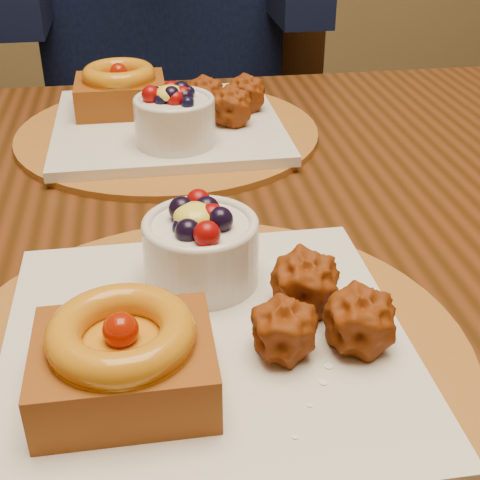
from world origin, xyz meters
The scene contains 4 objects.
dining_table centered at (-0.11, -0.09, 0.68)m, with size 1.60×0.90×0.76m.
place_setting_near centered at (-0.12, -0.30, 0.78)m, with size 0.38×0.38×0.09m.
place_setting_far centered at (-0.12, 0.13, 0.78)m, with size 0.38×0.38×0.09m.
chair_far centered at (0.04, 0.74, 0.48)m, with size 0.54×0.54×0.87m.
Camera 1 is at (-0.15, -0.67, 1.07)m, focal length 50.00 mm.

